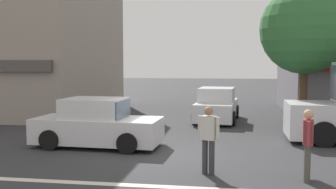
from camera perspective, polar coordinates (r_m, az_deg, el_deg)
name	(u,v)px	position (r m, az deg, el deg)	size (l,w,h in m)	color
ground_plane	(162,151)	(12.29, -0.83, -8.19)	(120.00, 120.00, 0.00)	#333335
lane_marking_stripe	(135,185)	(8.98, -4.74, -13.00)	(9.00, 0.24, 0.01)	silver
street_tree	(305,30)	(17.83, 19.28, 8.89)	(3.81, 3.81, 6.06)	#4C3823
utility_pole_near_left	(19,38)	(20.37, -20.88, 7.64)	(1.40, 0.22, 7.54)	brown
traffic_light_mast	(302,18)	(14.86, 18.81, 10.45)	(4.88, 0.61, 6.20)	#47474C
sedan_waiting_far	(97,125)	(13.04, -10.25, -4.35)	(4.17, 2.03, 1.58)	silver
sedan_crossing_rightbound	(217,106)	(18.61, 7.10, -1.67)	(2.12, 4.22, 1.58)	silver
pedestrian_mid_crossing	(208,136)	(9.62, 5.89, -6.01)	(0.53, 0.34, 1.67)	#333338
pedestrian_far_side	(308,141)	(9.55, 19.63, -6.34)	(0.27, 0.56, 1.67)	#4C4742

